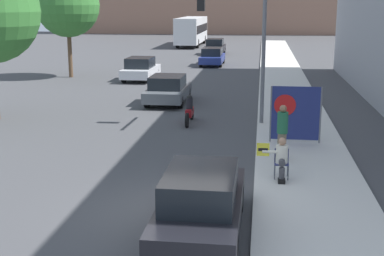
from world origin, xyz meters
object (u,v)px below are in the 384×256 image
traffic_light_pole (240,29)px  parked_car_curbside (201,203)px  car_on_road_midblock (141,69)px  city_bus_on_road (192,30)px  motorcycle_on_road (189,111)px  protest_banner (295,113)px  car_on_road_nearest (168,89)px  jogger_on_sidewalk (282,132)px  car_on_road_far_lane (215,46)px  street_tree_midblock (67,5)px  seated_protester (281,157)px  car_on_road_distant (212,56)px

traffic_light_pole → parked_car_curbside: traffic_light_pole is taller
parked_car_curbside → car_on_road_midblock: car_on_road_midblock is taller
city_bus_on_road → motorcycle_on_road: 42.12m
protest_banner → city_bus_on_road: bearing=102.0°
protest_banner → car_on_road_midblock: (-9.12, 15.62, -0.44)m
protest_banner → parked_car_curbside: bearing=-107.2°
city_bus_on_road → car_on_road_nearest: bearing=-84.3°
jogger_on_sidewalk → car_on_road_far_lane: 37.02m
street_tree_midblock → traffic_light_pole: bearing=-47.8°
seated_protester → car_on_road_far_lane: (-5.25, 38.58, 0.01)m
jogger_on_sidewalk → car_on_road_far_lane: size_ratio=0.39×
protest_banner → city_bus_on_road: city_bus_on_road is taller
car_on_road_far_lane → motorcycle_on_road: 31.37m
car_on_road_far_lane → car_on_road_midblock: bearing=-99.8°
traffic_light_pole → car_on_road_far_lane: size_ratio=1.26×
car_on_road_nearest → street_tree_midblock: (-8.29, 8.77, 4.11)m
car_on_road_far_lane → city_bus_on_road: size_ratio=0.39×
car_on_road_far_lane → motorcycle_on_road: (1.67, -31.33, -0.22)m
car_on_road_midblock → seated_protester: bearing=-66.7°
car_on_road_distant → car_on_road_far_lane: 9.69m
car_on_road_far_lane → street_tree_midblock: bearing=-114.7°
jogger_on_sidewalk → traffic_light_pole: traffic_light_pole is taller
jogger_on_sidewalk → city_bus_on_road: size_ratio=0.15×
traffic_light_pole → street_tree_midblock: (-12.06, 13.29, 0.89)m
traffic_light_pole → street_tree_midblock: size_ratio=0.81×
protest_banner → car_on_road_far_lane: size_ratio=0.45×
car_on_road_nearest → car_on_road_distant: bearing=87.8°
car_on_road_nearest → motorcycle_on_road: bearing=-69.2°
car_on_road_distant → traffic_light_pole: bearing=-81.8°
car_on_road_midblock → car_on_road_distant: bearing=67.0°
protest_banner → seated_protester: bearing=-98.3°
car_on_road_nearest → car_on_road_midblock: car_on_road_midblock is taller
car_on_road_far_lane → street_tree_midblock: (-8.33, -18.07, 4.06)m
car_on_road_distant → car_on_road_far_lane: car_on_road_far_lane is taller
street_tree_midblock → car_on_road_midblock: bearing=-8.6°
seated_protester → car_on_road_nearest: 12.88m
jogger_on_sidewalk → car_on_road_distant: jogger_on_sidewalk is taller
motorcycle_on_road → traffic_light_pole: bearing=-0.8°
car_on_road_nearest → city_bus_on_road: city_bus_on_road is taller
parked_car_curbside → motorcycle_on_road: parked_car_curbside is taller
motorcycle_on_road → street_tree_midblock: 17.15m
protest_banner → traffic_light_pole: size_ratio=0.35×
protest_banner → car_on_road_distant: size_ratio=0.43×
city_bus_on_road → car_on_road_far_lane: bearing=-70.3°
car_on_road_nearest → car_on_road_far_lane: (0.04, 26.84, 0.05)m
protest_banner → car_on_road_far_lane: protest_banner is taller
street_tree_midblock → parked_car_curbside: bearing=-64.2°
car_on_road_midblock → jogger_on_sidewalk: bearing=-64.2°
traffic_light_pole → street_tree_midblock: street_tree_midblock is taller
car_on_road_distant → motorcycle_on_road: size_ratio=2.15×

